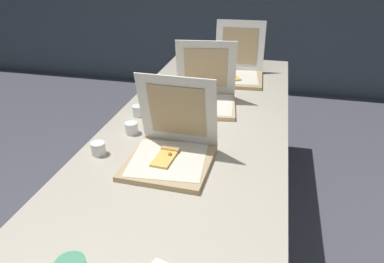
{
  "coord_description": "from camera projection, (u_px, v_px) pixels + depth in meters",
  "views": [
    {
      "loc": [
        0.35,
        -0.89,
        1.52
      ],
      "look_at": [
        0.02,
        0.5,
        0.79
      ],
      "focal_mm": 33.79,
      "sensor_mm": 36.0,
      "label": 1
    }
  ],
  "objects": [
    {
      "name": "table",
      "position": [
        197.0,
        133.0,
        1.82
      ],
      "size": [
        0.89,
        2.49,
        0.73
      ],
      "color": "#BCB29E",
      "rests_on": "ground"
    },
    {
      "name": "pizza_box_front",
      "position": [
        171.0,
        151.0,
        1.48
      ],
      "size": [
        0.35,
        0.35,
        0.35
      ],
      "rotation": [
        0.0,
        0.0,
        -0.03
      ],
      "color": "tan",
      "rests_on": "table"
    },
    {
      "name": "pizza_box_middle",
      "position": [
        205.0,
        97.0,
        2.0
      ],
      "size": [
        0.38,
        0.38,
        0.35
      ],
      "rotation": [
        0.0,
        0.0,
        0.14
      ],
      "color": "tan",
      "rests_on": "table"
    },
    {
      "name": "pizza_box_back",
      "position": [
        237.0,
        71.0,
        2.41
      ],
      "size": [
        0.36,
        0.43,
        0.35
      ],
      "rotation": [
        0.0,
        0.0,
        0.05
      ],
      "color": "tan",
      "rests_on": "table"
    },
    {
      "name": "cup_white_mid",
      "position": [
        138.0,
        111.0,
        1.89
      ],
      "size": [
        0.06,
        0.06,
        0.06
      ],
      "primitive_type": "cylinder",
      "color": "white",
      "rests_on": "table"
    },
    {
      "name": "cup_white_near_left",
      "position": [
        98.0,
        149.0,
        1.54
      ],
      "size": [
        0.06,
        0.06,
        0.06
      ],
      "primitive_type": "cylinder",
      "color": "white",
      "rests_on": "table"
    },
    {
      "name": "cup_white_near_center",
      "position": [
        131.0,
        128.0,
        1.71
      ],
      "size": [
        0.06,
        0.06,
        0.06
      ],
      "primitive_type": "cylinder",
      "color": "white",
      "rests_on": "table"
    },
    {
      "name": "cup_white_far",
      "position": [
        171.0,
        90.0,
        2.17
      ],
      "size": [
        0.06,
        0.06,
        0.06
      ],
      "primitive_type": "cylinder",
      "color": "white",
      "rests_on": "table"
    }
  ]
}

